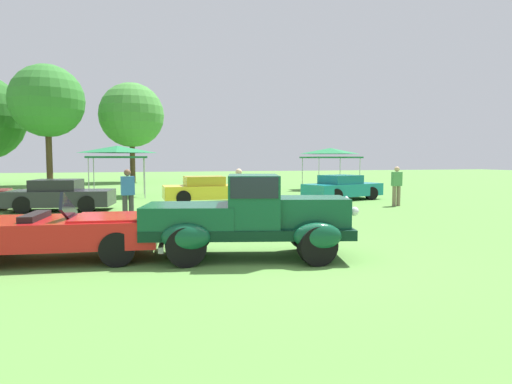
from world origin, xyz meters
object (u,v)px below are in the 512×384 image
show_car_yellow (207,190)px  canopy_tent_center_field (330,152)px  feature_pickup_truck (250,216)px  neighbor_convertible (63,231)px  spectator_near_truck (239,192)px  show_car_teal (343,188)px  canopy_tent_left_field (118,151)px  spectator_between_cars (397,185)px  show_car_charcoal (60,195)px  spectator_by_row (128,193)px

show_car_yellow → canopy_tent_center_field: size_ratio=1.30×
feature_pickup_truck → neighbor_convertible: size_ratio=1.03×
spectator_near_truck → canopy_tent_center_field: size_ratio=0.55×
show_car_teal → canopy_tent_left_field: (-10.71, 4.77, 1.82)m
feature_pickup_truck → show_car_yellow: (0.88, 11.33, -0.26)m
show_car_teal → spectator_between_cars: bearing=-72.6°
canopy_tent_left_field → show_car_charcoal: bearing=-107.8°
canopy_tent_left_field → spectator_near_truck: bearing=-66.6°
neighbor_convertible → show_car_yellow: size_ratio=1.06×
spectator_between_cars → canopy_tent_center_field: canopy_tent_center_field is taller
show_car_charcoal → show_car_yellow: 6.19m
feature_pickup_truck → show_car_charcoal: (-5.10, 9.71, -0.26)m
canopy_tent_left_field → feature_pickup_truck: bearing=-78.6°
show_car_charcoal → feature_pickup_truck: bearing=-62.3°
spectator_near_truck → spectator_between_cars: same height
show_car_yellow → spectator_near_truck: spectator_near_truck is taller
show_car_charcoal → canopy_tent_left_field: bearing=72.2°
spectator_by_row → neighbor_convertible: bearing=-102.7°
neighbor_convertible → spectator_near_truck: (4.78, 5.01, 0.34)m
show_car_teal → feature_pickup_truck: bearing=-124.5°
show_car_charcoal → spectator_near_truck: size_ratio=2.38×
show_car_charcoal → canopy_tent_left_field: size_ratio=1.35×
neighbor_convertible → spectator_near_truck: 6.93m
show_car_yellow → feature_pickup_truck: bearing=-94.5°
spectator_near_truck → canopy_tent_left_field: canopy_tent_left_field is taller
spectator_between_cars → canopy_tent_left_field: bearing=146.0°
feature_pickup_truck → show_car_teal: 13.30m
feature_pickup_truck → canopy_tent_center_field: bearing=60.5°
show_car_charcoal → canopy_tent_center_field: bearing=27.5°
show_car_charcoal → spectator_between_cars: bearing=-7.8°
show_car_charcoal → show_car_yellow: (5.98, 1.62, 0.00)m
feature_pickup_truck → spectator_between_cars: bearing=42.6°
spectator_between_cars → show_car_yellow: bearing=155.5°
show_car_teal → canopy_tent_left_field: bearing=156.0°
show_car_charcoal → canopy_tent_left_field: (1.93, 6.02, 1.82)m
feature_pickup_truck → show_car_charcoal: bearing=117.7°
show_car_yellow → show_car_teal: 6.67m
neighbor_convertible → canopy_tent_center_field: (13.58, 16.72, 1.84)m
canopy_tent_center_field → show_car_teal: bearing=-109.8°
spectator_between_cars → canopy_tent_center_field: bearing=81.8°
neighbor_convertible → canopy_tent_center_field: canopy_tent_center_field is taller
neighbor_convertible → show_car_charcoal: 9.02m
neighbor_convertible → spectator_near_truck: spectator_near_truck is taller
show_car_charcoal → canopy_tent_center_field: canopy_tent_center_field is taller
feature_pickup_truck → spectator_near_truck: feature_pickup_truck is taller
spectator_by_row → canopy_tent_left_field: 9.89m
neighbor_convertible → canopy_tent_left_field: canopy_tent_left_field is taller
show_car_charcoal → spectator_between_cars: (13.62, -1.87, 0.32)m
show_car_yellow → spectator_near_truck: 5.52m
spectator_between_cars → canopy_tent_center_field: 9.90m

